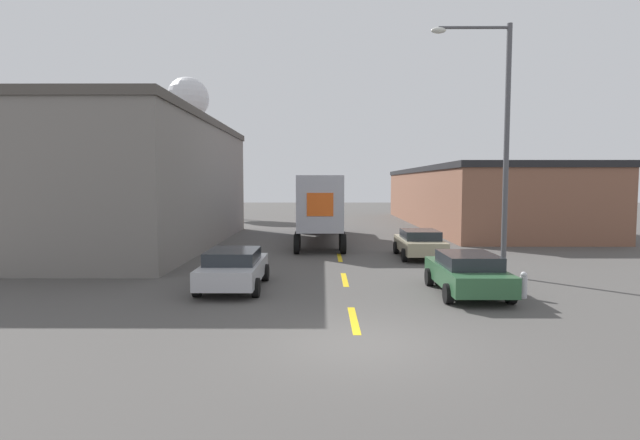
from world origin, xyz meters
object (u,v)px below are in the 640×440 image
Objects in this scene: water_tower at (188,101)px; fire_hydrant at (523,285)px; parked_car_left_near at (234,268)px; parked_car_right_near at (467,272)px; parked_car_right_mid at (420,243)px; street_lamp at (498,133)px; semi_truck at (319,203)px.

fire_hydrant is at bearing -61.91° from water_tower.
parked_car_left_near is 1.00× the size of parked_car_right_near.
fire_hydrant is (1.59, -8.44, -0.30)m from parked_car_right_mid.
street_lamp is 6.23m from fire_hydrant.
street_lamp reaches higher than semi_truck.
semi_truck is at bearing 120.46° from street_lamp.
parked_car_right_mid is at bearing -55.11° from semi_truck.
semi_truck reaches higher than parked_car_right_mid.
parked_car_right_near is at bearing -90.00° from parked_car_right_mid.
parked_car_right_mid is at bearing 90.00° from parked_car_right_near.
parked_car_right_mid reaches higher than fire_hydrant.
parked_car_right_mid is at bearing 112.25° from street_lamp.
fire_hydrant is (-0.37, -3.66, -5.04)m from street_lamp.
street_lamp is at bearing -59.04° from water_tower.
street_lamp reaches higher than parked_car_right_mid.
parked_car_right_mid is 1.00× the size of parked_car_right_near.
parked_car_right_near reaches higher than fire_hydrant.
parked_car_right_mid is 1.00× the size of parked_car_left_near.
parked_car_left_near is 5.11× the size of fire_hydrant.
water_tower is 45.46m from fire_hydrant.
semi_truck is at bearing -58.79° from water_tower.
water_tower reaches higher than fire_hydrant.
semi_truck reaches higher than parked_car_left_near.
water_tower reaches higher than parked_car_right_near.
semi_truck is 3.09× the size of parked_car_left_near.
fire_hydrant is (9.25, -1.38, -0.30)m from parked_car_left_near.
parked_car_left_near and parked_car_right_near have the same top height.
parked_car_right_mid is 5.11× the size of fire_hydrant.
parked_car_right_mid and parked_car_right_near have the same top height.
fire_hydrant is at bearing -19.15° from parked_car_right_near.
street_lamp is (21.02, -35.05, -6.88)m from water_tower.
water_tower is at bearing 116.56° from parked_car_right_near.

